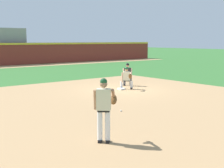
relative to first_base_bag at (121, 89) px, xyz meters
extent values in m
plane|color=#336B2D|center=(0.00, 0.00, -0.04)|extent=(160.00, 160.00, 0.00)
cube|color=tan|center=(-3.31, -3.51, -0.04)|extent=(18.00, 18.00, 0.01)
cube|color=tan|center=(0.00, 20.00, -0.04)|extent=(48.00, 3.20, 0.01)
cube|color=white|center=(0.00, 0.00, 0.00)|extent=(0.38, 0.38, 0.09)
sphere|color=white|center=(-3.71, -4.36, -0.01)|extent=(0.07, 0.07, 0.07)
cube|color=black|center=(-6.67, -6.92, 0.00)|extent=(0.26, 0.26, 0.09)
cylinder|color=white|center=(-6.69, -6.95, 0.46)|extent=(0.15, 0.15, 0.84)
cube|color=black|center=(-6.51, -7.07, 0.00)|extent=(0.26, 0.26, 0.09)
cylinder|color=white|center=(-6.53, -7.10, 0.46)|extent=(0.15, 0.15, 0.84)
cube|color=black|center=(-6.61, -7.02, 0.90)|extent=(0.38, 0.38, 0.06)
cube|color=beige|center=(-6.61, -7.02, 1.22)|extent=(0.46, 0.45, 0.60)
sphere|color=#9E7051|center=(-6.60, -7.01, 1.65)|extent=(0.21, 0.21, 0.21)
sphere|color=#194C28|center=(-6.60, -7.01, 1.72)|extent=(0.20, 0.20, 0.20)
cube|color=#194C28|center=(-6.54, -6.94, 1.69)|extent=(0.20, 0.20, 0.02)
cylinder|color=#9E7051|center=(-6.74, -6.80, 1.19)|extent=(0.20, 0.20, 0.59)
cylinder|color=#9E7051|center=(-6.23, -6.98, 1.31)|extent=(0.43, 0.45, 0.41)
ellipsoid|color=brown|center=(-6.17, -6.92, 1.14)|extent=(0.35, 0.35, 0.34)
cube|color=black|center=(0.61, -0.21, 0.00)|extent=(0.26, 0.26, 0.09)
cylinder|color=white|center=(0.64, -0.18, 0.23)|extent=(0.15, 0.15, 0.40)
cube|color=black|center=(0.19, 0.21, 0.00)|extent=(0.26, 0.26, 0.09)
cylinder|color=white|center=(0.22, 0.24, 0.23)|extent=(0.15, 0.15, 0.40)
cube|color=black|center=(0.43, 0.03, 0.46)|extent=(0.38, 0.38, 0.06)
cube|color=beige|center=(0.43, 0.03, 0.73)|extent=(0.45, 0.45, 0.52)
sphere|color=tan|center=(0.41, 0.01, 1.12)|extent=(0.21, 0.21, 0.21)
sphere|color=#194C28|center=(0.41, 0.01, 1.20)|extent=(0.20, 0.20, 0.20)
cube|color=#194C28|center=(0.35, -0.05, 1.17)|extent=(0.20, 0.20, 0.02)
cylinder|color=tan|center=(0.31, -0.44, 0.88)|extent=(0.48, 0.48, 0.24)
cylinder|color=tan|center=(0.18, 0.14, 0.67)|extent=(0.23, 0.23, 0.58)
ellipsoid|color=brown|center=(0.16, -0.59, 0.80)|extent=(0.30, 0.30, 0.35)
cube|color=black|center=(1.53, 0.88, 0.00)|extent=(0.26, 0.26, 0.09)
cylinder|color=#515154|center=(1.56, 0.91, 0.28)|extent=(0.15, 0.15, 0.50)
cube|color=black|center=(1.25, 1.16, 0.00)|extent=(0.26, 0.26, 0.09)
cylinder|color=#515154|center=(1.27, 1.19, 0.28)|extent=(0.15, 0.15, 0.50)
cube|color=black|center=(1.42, 1.05, 0.55)|extent=(0.38, 0.38, 0.06)
cube|color=#232326|center=(1.42, 1.05, 0.85)|extent=(0.45, 0.45, 0.54)
sphere|color=tan|center=(1.40, 1.04, 1.25)|extent=(0.21, 0.21, 0.21)
sphere|color=black|center=(1.40, 1.04, 1.32)|extent=(0.20, 0.20, 0.20)
cube|color=black|center=(1.34, 0.97, 1.29)|extent=(0.20, 0.20, 0.02)
cylinder|color=tan|center=(1.49, 0.77, 0.81)|extent=(0.29, 0.30, 0.56)
cylinder|color=tan|center=(1.14, 1.12, 0.81)|extent=(0.29, 0.30, 0.56)
cube|color=#286B42|center=(1.54, 23.47, 2.90)|extent=(0.47, 0.20, 0.44)
cube|color=#286B42|center=(2.15, 23.47, 2.90)|extent=(0.47, 0.20, 0.44)
cube|color=#286B42|center=(2.77, 23.47, 2.90)|extent=(0.47, 0.20, 0.44)
cube|color=#286B42|center=(3.38, 23.47, 2.90)|extent=(0.47, 0.20, 0.44)
cube|color=#286B42|center=(1.54, 24.32, 3.45)|extent=(0.47, 0.20, 0.44)
cube|color=#286B42|center=(2.15, 24.32, 3.45)|extent=(0.47, 0.20, 0.44)
cube|color=#286B42|center=(2.77, 24.32, 3.45)|extent=(0.47, 0.20, 0.44)
cube|color=#286B42|center=(3.38, 24.32, 3.45)|extent=(0.47, 0.20, 0.44)
cube|color=#286B42|center=(2.15, 25.17, 4.00)|extent=(0.47, 0.20, 0.44)
cube|color=#286B42|center=(2.77, 25.17, 4.00)|extent=(0.47, 0.20, 0.44)
cube|color=#286B42|center=(3.38, 25.17, 4.00)|extent=(0.47, 0.20, 0.44)
camera|label=1|loc=(-11.79, -13.89, 2.86)|focal=50.00mm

